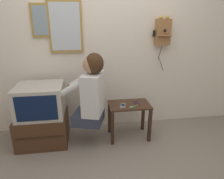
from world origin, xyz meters
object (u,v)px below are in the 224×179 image
Objects in this scene: framed_picture at (47,21)px; cell_phone_spare at (137,103)px; person at (91,91)px; wall_mirror at (65,27)px; wall_phone_antique at (163,32)px; television at (41,100)px; toothbrush at (133,107)px; cell_phone_held at (123,105)px.

framed_picture reaches higher than cell_phone_spare.
cell_phone_spare is (0.63, 0.11, -0.25)m from person.
wall_phone_antique is at bearing -1.74° from wall_mirror.
wall_mirror is (0.36, 0.34, 0.89)m from television.
television is 4.40× the size of cell_phone_spare.
wall_phone_antique is 1.58m from framed_picture.
framed_picture is 3.20× the size of cell_phone_spare.
toothbrush is (0.55, -0.01, -0.24)m from person.
toothbrush is at bearing -132.28° from cell_phone_spare.
framed_picture reaches higher than television.
cell_phone_held is (0.71, -0.43, -0.99)m from wall_mirror.
cell_phone_spare is (-0.42, -0.33, -0.92)m from wall_phone_antique.
television is at bearing 47.88° from toothbrush.
toothbrush is at bearing -7.47° from television.
wall_mirror is (0.23, -0.00, -0.08)m from framed_picture.
person is 1.35× the size of wall_mirror.
television is 1.91m from wall_phone_antique.
person is at bearing -157.10° from wall_phone_antique.
wall_phone_antique is 1.15× the size of wall_mirror.
cell_phone_held is at bearing -31.54° from wall_mirror.
wall_phone_antique is 1.84× the size of framed_picture.
toothbrush is at bearing -8.59° from cell_phone_held.
wall_mirror is 5.17× the size of toothbrush.
wall_phone_antique is 1.34m from wall_mirror.
wall_mirror is 1.40m from cell_phone_spare.
cell_phone_spare is 0.15m from toothbrush.
wall_phone_antique reaches higher than television.
toothbrush is (0.13, -0.06, 0.00)m from cell_phone_held.
cell_phone_held is 1.03× the size of cell_phone_spare.
toothbrush is at bearing -25.12° from framed_picture.
person is at bearing -43.13° from framed_picture.
wall_phone_antique is 1.06m from cell_phone_spare.
cell_phone_held is at bearing -172.76° from cell_phone_spare.
wall_mirror is at bearing 48.31° from person.
framed_picture is at bearing 179.21° from wall_mirror.
wall_mirror is at bearing 165.35° from cell_phone_held.
wall_phone_antique is at bearing -82.48° from toothbrush.
wall_mirror reaches higher than cell_phone_held.
person is at bearing 54.03° from toothbrush.
cell_phone_held is (1.06, -0.09, -0.10)m from television.
framed_picture reaches higher than toothbrush.
wall_phone_antique reaches higher than person.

